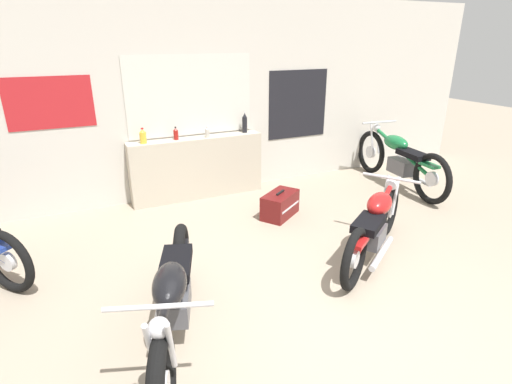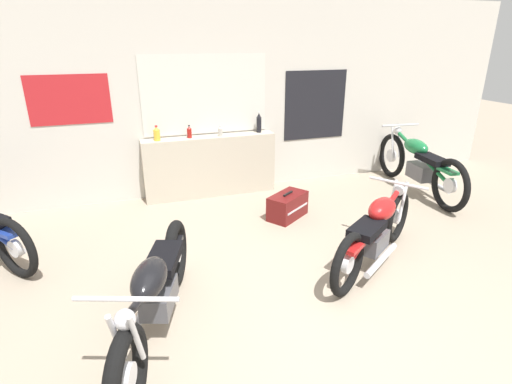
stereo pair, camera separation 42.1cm
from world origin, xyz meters
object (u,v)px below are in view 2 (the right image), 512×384
object	(u,v)px
bottle_left_center	(189,132)
motorcycle_black	(156,293)
bottle_leftmost	(157,134)
bottle_right_center	(259,123)
motorcycle_green	(418,164)
hard_case_darkred	(288,206)
motorcycle_red	(376,231)
bottle_center	(220,131)

from	to	relation	value
bottle_left_center	motorcycle_black	world-z (taller)	bottle_left_center
bottle_leftmost	bottle_right_center	xyz separation A→B (m)	(1.50, 0.03, 0.05)
bottle_right_center	motorcycle_green	size ratio (longest dim) A/B	0.14
motorcycle_black	bottle_right_center	bearing A→B (deg)	57.45
bottle_left_center	hard_case_darkred	xyz separation A→B (m)	(1.04, -1.15, -0.81)
bottle_left_center	motorcycle_green	world-z (taller)	bottle_left_center
hard_case_darkred	motorcycle_red	bearing A→B (deg)	-73.85
bottle_left_center	motorcycle_red	world-z (taller)	bottle_left_center
hard_case_darkred	motorcycle_black	bearing A→B (deg)	-136.80
bottle_center	motorcycle_green	world-z (taller)	bottle_center
bottle_leftmost	motorcycle_black	bearing A→B (deg)	-96.92
motorcycle_red	hard_case_darkred	xyz separation A→B (m)	(-0.40, 1.36, -0.22)
bottle_leftmost	motorcycle_red	xyz separation A→B (m)	(1.89, -2.50, -0.60)
motorcycle_green	bottle_right_center	bearing A→B (deg)	157.51
bottle_center	bottle_right_center	size ratio (longest dim) A/B	0.51
bottle_right_center	bottle_center	bearing A→B (deg)	-173.69
motorcycle_red	motorcycle_green	world-z (taller)	motorcycle_green
bottle_leftmost	motorcycle_red	size ratio (longest dim) A/B	0.13
motorcycle_red	motorcycle_green	bearing A→B (deg)	41.08
bottle_leftmost	bottle_left_center	distance (m)	0.45
hard_case_darkred	motorcycle_green	bearing A→B (deg)	6.15
bottle_right_center	motorcycle_black	size ratio (longest dim) A/B	0.16
bottle_left_center	bottle_right_center	bearing A→B (deg)	0.82
bottle_right_center	hard_case_darkred	size ratio (longest dim) A/B	0.50
bottle_right_center	motorcycle_red	bearing A→B (deg)	-81.22
bottle_left_center	hard_case_darkred	world-z (taller)	bottle_left_center
bottle_left_center	motorcycle_black	size ratio (longest dim) A/B	0.09
bottle_leftmost	bottle_center	xyz separation A→B (m)	(0.89, -0.03, -0.02)
bottle_leftmost	hard_case_darkred	xyz separation A→B (m)	(1.50, -1.13, -0.83)
bottle_left_center	hard_case_darkred	size ratio (longest dim) A/B	0.29
motorcycle_black	motorcycle_green	bearing A→B (deg)	25.80
bottle_leftmost	motorcycle_green	distance (m)	3.88
bottle_center	bottle_right_center	distance (m)	0.62
motorcycle_black	hard_case_darkred	world-z (taller)	motorcycle_black
bottle_leftmost	motorcycle_red	world-z (taller)	bottle_leftmost
bottle_leftmost	bottle_left_center	size ratio (longest dim) A/B	1.16
bottle_center	motorcycle_black	xyz separation A→B (m)	(-1.24, -2.83, -0.58)
hard_case_darkred	bottle_left_center	bearing A→B (deg)	132.24
bottle_leftmost	bottle_left_center	xyz separation A→B (m)	(0.45, 0.02, -0.01)
motorcycle_green	hard_case_darkred	distance (m)	2.27
bottle_left_center	motorcycle_black	bearing A→B (deg)	-105.52
bottle_center	motorcycle_black	distance (m)	3.14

